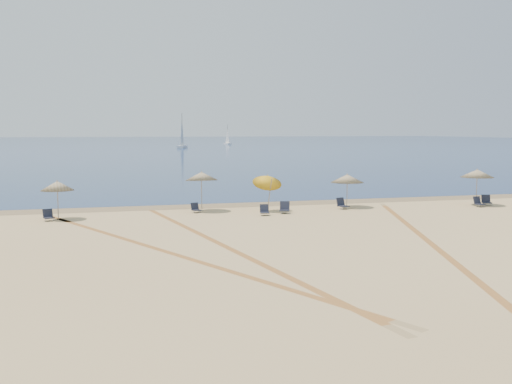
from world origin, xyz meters
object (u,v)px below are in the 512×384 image
(chair_5, at_px, (285,208))
(chair_8, at_px, (486,201))
(umbrella_2, at_px, (202,176))
(umbrella_3, at_px, (268,179))
(chair_6, at_px, (342,204))
(chair_7, at_px, (478,202))
(chair_2, at_px, (48,216))
(umbrella_5, at_px, (477,173))
(sailboat_1, at_px, (227,138))
(chair_3, at_px, (196,208))
(chair_4, at_px, (264,211))
(sailboat_0, at_px, (182,138))
(umbrella_1, at_px, (57,186))
(umbrella_4, at_px, (347,178))

(chair_5, bearing_deg, chair_8, 22.05)
(umbrella_2, height_order, umbrella_3, umbrella_3)
(chair_6, xyz_separation_m, chair_7, (9.55, -1.37, -0.02))
(umbrella_2, bearing_deg, chair_7, -8.43)
(chair_2, bearing_deg, umbrella_5, -19.32)
(chair_2, relative_size, sailboat_1, 0.11)
(chair_3, xyz_separation_m, chair_6, (9.78, -0.78, 0.05))
(chair_5, xyz_separation_m, chair_8, (14.96, 0.22, -0.01))
(chair_4, distance_m, chair_5, 1.58)
(umbrella_2, xyz_separation_m, chair_8, (19.86, -2.20, -1.96))
(sailboat_0, bearing_deg, chair_3, -77.55)
(umbrella_5, xyz_separation_m, chair_2, (-28.58, 0.10, -1.94))
(umbrella_3, height_order, sailboat_0, sailboat_0)
(chair_2, distance_m, chair_8, 29.23)
(umbrella_2, xyz_separation_m, chair_4, (3.42, -2.97, -1.98))
(umbrella_5, bearing_deg, umbrella_1, 178.93)
(umbrella_2, bearing_deg, umbrella_4, -3.68)
(umbrella_4, bearing_deg, umbrella_2, 176.32)
(chair_3, distance_m, chair_7, 19.45)
(chair_7, relative_size, sailboat_0, 0.08)
(chair_2, bearing_deg, sailboat_0, 59.78)
(umbrella_2, height_order, chair_4, umbrella_2)
(umbrella_1, xyz_separation_m, umbrella_3, (12.97, 0.23, 0.08))
(umbrella_1, distance_m, sailboat_1, 178.80)
(chair_3, xyz_separation_m, chair_8, (20.38, -1.56, 0.05))
(chair_2, distance_m, chair_4, 12.84)
(chair_2, relative_size, sailboat_0, 0.08)
(umbrella_1, height_order, umbrella_3, umbrella_3)
(sailboat_0, bearing_deg, umbrella_3, -75.56)
(umbrella_3, relative_size, chair_5, 3.07)
(chair_3, bearing_deg, chair_6, -19.93)
(umbrella_1, height_order, chair_4, umbrella_1)
(umbrella_1, bearing_deg, chair_4, -7.09)
(umbrella_3, bearing_deg, chair_5, -57.10)
(umbrella_1, xyz_separation_m, chair_3, (8.33, 0.80, -1.72))
(umbrella_5, height_order, chair_8, umbrella_5)
(chair_6, distance_m, sailboat_1, 174.86)
(umbrella_2, bearing_deg, umbrella_5, -5.84)
(chair_6, distance_m, chair_7, 9.65)
(chair_2, relative_size, chair_3, 1.12)
(chair_6, bearing_deg, chair_4, 177.16)
(umbrella_1, relative_size, chair_3, 3.28)
(chair_4, bearing_deg, chair_6, 25.00)
(chair_7, bearing_deg, chair_2, 169.06)
(sailboat_0, bearing_deg, chair_6, -73.38)
(umbrella_3, distance_m, sailboat_0, 134.93)
(chair_2, xyz_separation_m, chair_6, (18.63, 0.44, 0.03))
(chair_3, bearing_deg, sailboat_0, 67.10)
(sailboat_1, bearing_deg, chair_6, -107.12)
(umbrella_2, distance_m, chair_4, 4.94)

